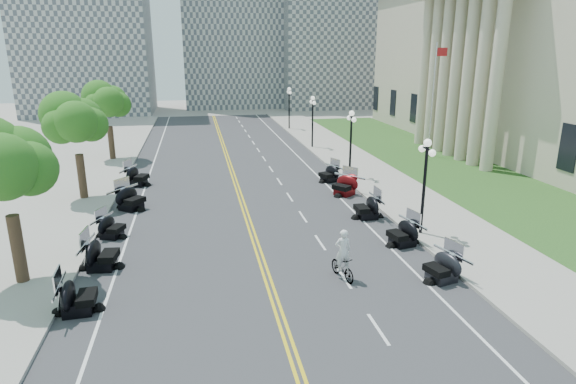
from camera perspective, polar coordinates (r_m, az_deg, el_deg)
ground at (r=20.23m, az=-2.21°, el=-10.91°), size 160.00×160.00×0.00m
road at (r=29.41m, az=-5.18°, el=-2.06°), size 16.00×90.00×0.01m
centerline_yellow_a at (r=29.40m, az=-5.41°, el=-2.06°), size 0.12×90.00×0.00m
centerline_yellow_b at (r=29.42m, az=-4.94°, el=-2.03°), size 0.12×90.00×0.00m
edge_line_north at (r=30.65m, az=6.81°, el=-1.33°), size 0.12×90.00×0.00m
edge_line_south at (r=29.53m, az=-17.64°, el=-2.70°), size 0.12×90.00×0.00m
lane_dash_5 at (r=17.60m, az=10.64°, el=-15.67°), size 0.12×2.00×0.00m
lane_dash_6 at (r=20.88m, az=6.64°, el=-10.06°), size 0.12×2.00×0.00m
lane_dash_7 at (r=24.38m, az=3.84°, el=-5.98°), size 0.12×2.00×0.00m
lane_dash_8 at (r=28.01m, az=1.78°, el=-2.93°), size 0.12×2.00×0.00m
lane_dash_9 at (r=31.73m, az=0.21°, el=-0.59°), size 0.12×2.00×0.00m
lane_dash_10 at (r=35.51m, az=-1.03°, el=1.26°), size 0.12×2.00×0.00m
lane_dash_11 at (r=39.34m, az=-2.03°, el=2.75°), size 0.12×2.00×0.00m
lane_dash_12 at (r=43.20m, az=-2.86°, el=3.97°), size 0.12×2.00×0.00m
lane_dash_13 at (r=47.08m, az=-3.55°, el=4.99°), size 0.12×2.00×0.00m
lane_dash_14 at (r=50.98m, az=-4.13°, el=5.86°), size 0.12×2.00×0.00m
lane_dash_15 at (r=54.89m, az=-4.64°, el=6.60°), size 0.12×2.00×0.00m
lane_dash_16 at (r=58.81m, az=-5.08°, el=7.24°), size 0.12×2.00×0.00m
lane_dash_17 at (r=62.75m, az=-5.46°, el=7.80°), size 0.12×2.00×0.00m
lane_dash_18 at (r=66.69m, az=-5.80°, el=8.30°), size 0.12×2.00×0.00m
lane_dash_19 at (r=70.64m, az=-6.10°, el=8.74°), size 0.12×2.00×0.00m
sidewalk_north at (r=32.08m, az=13.82°, el=-0.77°), size 5.00×90.00×0.15m
sidewalk_south at (r=30.31m, az=-25.36°, el=-2.93°), size 5.00×90.00×0.15m
lawn at (r=42.08m, az=18.06°, el=2.90°), size 9.00×60.00×0.10m
distant_block_a at (r=81.34m, az=-22.89°, el=17.78°), size 18.00×14.00×26.00m
distant_block_b at (r=86.24m, az=-6.85°, el=20.06°), size 16.00×12.00×30.00m
distant_block_c at (r=86.39m, az=5.98°, el=17.42°), size 20.00×14.00×22.00m
street_lamp_2 at (r=25.40m, az=15.82°, el=0.52°), size 0.50×1.20×4.90m
street_lamp_3 at (r=36.22m, az=7.43°, el=5.62°), size 0.50×1.20×4.90m
street_lamp_4 at (r=47.61m, az=2.92°, el=8.29°), size 0.50×1.20×4.90m
street_lamp_5 at (r=59.25m, az=0.14°, el=9.90°), size 0.50×1.20×4.90m
flagpole at (r=45.02m, az=16.74°, el=10.25°), size 1.10×0.20×10.00m
tree_2 at (r=21.59m, az=-30.54°, el=2.00°), size 4.80×4.80×9.20m
tree_3 at (r=32.94m, az=-23.87°, el=7.10°), size 4.80×4.80×9.20m
tree_4 at (r=44.63m, az=-20.60°, el=9.53°), size 4.80×4.80×9.20m
motorcycle_n_5 at (r=21.25m, az=17.82°, el=-8.31°), size 2.37×2.37×1.36m
motorcycle_n_6 at (r=24.46m, az=13.46°, el=-4.61°), size 2.35×2.35×1.40m
motorcycle_n_7 at (r=27.96m, az=9.38°, el=-1.66°), size 2.08×2.08×1.44m
motorcycle_n_8 at (r=32.24m, az=6.73°, el=0.92°), size 2.99×2.99×1.49m
motorcycle_n_9 at (r=35.48m, az=4.90°, el=2.28°), size 2.51×2.51×1.34m
motorcycle_s_5 at (r=19.54m, az=-23.72°, el=-11.10°), size 2.13×2.13×1.42m
motorcycle_s_6 at (r=22.82m, az=-21.30°, el=-6.74°), size 2.35×2.35×1.49m
motorcycle_s_7 at (r=26.38m, az=-20.23°, el=-3.80°), size 2.37×2.37×1.26m
motorcycle_s_8 at (r=30.56m, az=-18.17°, el=-0.62°), size 3.08×3.08×1.54m
motorcycle_s_9 at (r=35.94m, az=-17.48°, el=1.91°), size 2.81×2.81×1.53m
bicycle at (r=20.60m, az=6.46°, el=-8.87°), size 0.92×1.79×1.03m
cyclist_rider at (r=20.03m, az=6.59°, el=-5.12°), size 0.68×0.45×1.87m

